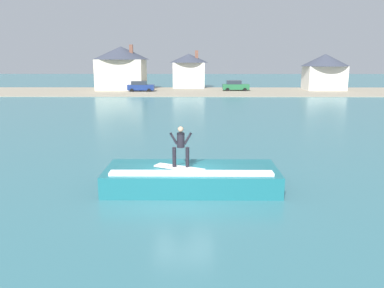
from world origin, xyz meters
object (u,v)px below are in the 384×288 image
Objects in this scene: car_near_shore at (141,86)px; house_small_cottage at (189,69)px; surfer at (181,145)px; surfboard at (179,168)px; car_far_shore at (235,86)px; house_with_chimney at (121,66)px; wave_crest at (191,178)px; house_gabled_white at (325,69)px.

house_small_cottage is (8.08, 8.65, 2.69)m from car_near_shore.
surfer is 51.58m from car_near_shore.
surfboard is 0.48× the size of car_far_shore.
surfboard is at bearing -80.37° from car_near_shore.
house_with_chimney is (-12.62, 55.08, 2.15)m from surfer.
house_small_cottage is at bearing 20.10° from house_with_chimney.
wave_crest is 0.75× the size of house_with_chimney.
car_far_shore is (7.62, 52.47, -0.13)m from surfboard.
car_far_shore is 0.63× the size of house_small_cottage.
house_with_chimney is 1.21× the size of house_gabled_white.
surfer is at bearing -80.28° from car_near_shore.
house_gabled_white is at bearing 66.64° from surfer.
surfer is at bearing -77.10° from house_with_chimney.
house_with_chimney is at bearing 132.57° from car_near_shore.
house_with_chimney is at bearing 102.82° from surfboard.
house_gabled_white is 1.14× the size of house_small_cottage.
car_near_shore reaches higher than surfboard.
car_far_shore is at bearing -173.23° from house_gabled_white.
house_with_chimney is 36.09m from house_gabled_white.
car_near_shore is (-9.15, 50.40, 0.45)m from wave_crest.
wave_crest is 56.32m from house_with_chimney.
house_with_chimney is at bearing 103.44° from wave_crest.
car_far_shore is at bearing 81.80° from surfer.
wave_crest is 1.64× the size of car_far_shore.
surfer is 59.49m from house_small_cottage.
wave_crest is 51.22m from car_near_shore.
house_gabled_white is 24.62m from house_small_cottage.
surfer reaches higher than wave_crest.
car_far_shore is (7.11, 52.00, 0.45)m from wave_crest.
house_small_cottage reaches higher than surfer.
house_gabled_white reaches higher than car_far_shore.
car_near_shore is at bearing 99.63° from surfboard.
surfboard is (-0.52, -0.47, 0.58)m from wave_crest.
house_gabled_white is (36.07, -0.77, -0.53)m from house_with_chimney.
house_with_chimney is 1.38× the size of house_small_cottage.
house_gabled_white is (23.01, 53.88, 3.21)m from wave_crest.
wave_crest is at bearing -76.56° from house_with_chimney.
house_gabled_white is at bearing -12.10° from house_small_cottage.
car_far_shore is 16.25m from house_gabled_white.
wave_crest is 0.91m from surfboard.
surfboard is 59.58m from house_small_cottage.
house_with_chimney reaches higher than surfer.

